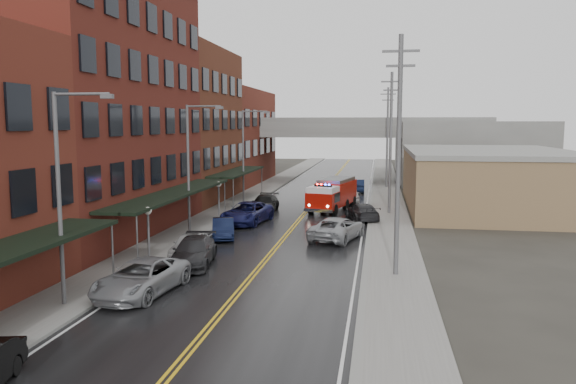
{
  "coord_description": "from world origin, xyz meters",
  "views": [
    {
      "loc": [
        6.24,
        -13.19,
        7.71
      ],
      "look_at": [
        0.06,
        24.99,
        3.0
      ],
      "focal_mm": 35.0,
      "sensor_mm": 36.0,
      "label": 1
    }
  ],
  "objects": [
    {
      "name": "road",
      "position": [
        0.0,
        30.0,
        0.01
      ],
      "size": [
        11.0,
        160.0,
        0.02
      ],
      "primitive_type": "cube",
      "color": "black",
      "rests_on": "ground"
    },
    {
      "name": "sidewalk_left",
      "position": [
        -7.3,
        30.0,
        0.07
      ],
      "size": [
        3.0,
        160.0,
        0.15
      ],
      "primitive_type": "cube",
      "color": "slate",
      "rests_on": "ground"
    },
    {
      "name": "sidewalk_right",
      "position": [
        7.3,
        30.0,
        0.07
      ],
      "size": [
        3.0,
        160.0,
        0.15
      ],
      "primitive_type": "cube",
      "color": "slate",
      "rests_on": "ground"
    },
    {
      "name": "curb_left",
      "position": [
        -5.65,
        30.0,
        0.07
      ],
      "size": [
        0.3,
        160.0,
        0.15
      ],
      "primitive_type": "cube",
      "color": "gray",
      "rests_on": "ground"
    },
    {
      "name": "curb_right",
      "position": [
        5.65,
        30.0,
        0.07
      ],
      "size": [
        0.3,
        160.0,
        0.15
      ],
      "primitive_type": "cube",
      "color": "gray",
      "rests_on": "ground"
    },
    {
      "name": "brick_building_b",
      "position": [
        -13.3,
        23.0,
        9.0
      ],
      "size": [
        9.0,
        20.0,
        18.0
      ],
      "primitive_type": "cube",
      "color": "#5B2218",
      "rests_on": "ground"
    },
    {
      "name": "brick_building_c",
      "position": [
        -13.3,
        40.5,
        7.5
      ],
      "size": [
        9.0,
        15.0,
        15.0
      ],
      "primitive_type": "cube",
      "color": "#5A2B1B",
      "rests_on": "ground"
    },
    {
      "name": "brick_building_far",
      "position": [
        -13.3,
        58.0,
        6.0
      ],
      "size": [
        9.0,
        20.0,
        12.0
      ],
      "primitive_type": "cube",
      "color": "maroon",
      "rests_on": "ground"
    },
    {
      "name": "tan_building",
      "position": [
        16.0,
        40.0,
        2.5
      ],
      "size": [
        14.0,
        22.0,
        5.0
      ],
      "primitive_type": "cube",
      "color": "olive",
      "rests_on": "ground"
    },
    {
      "name": "right_far_block",
      "position": [
        18.0,
        70.0,
        4.0
      ],
      "size": [
        18.0,
        30.0,
        8.0
      ],
      "primitive_type": "cube",
      "color": "slate",
      "rests_on": "ground"
    },
    {
      "name": "awning_1",
      "position": [
        -7.49,
        23.0,
        2.99
      ],
      "size": [
        2.6,
        18.0,
        3.09
      ],
      "color": "black",
      "rests_on": "ground"
    },
    {
      "name": "awning_2",
      "position": [
        -7.49,
        40.5,
        2.99
      ],
      "size": [
        2.6,
        13.0,
        3.09
      ],
      "color": "black",
      "rests_on": "ground"
    },
    {
      "name": "globe_lamp_1",
      "position": [
        -6.4,
        16.0,
        2.31
      ],
      "size": [
        0.44,
        0.44,
        3.12
      ],
      "color": "#59595B",
      "rests_on": "ground"
    },
    {
      "name": "globe_lamp_2",
      "position": [
        -6.4,
        30.0,
        2.31
      ],
      "size": [
        0.44,
        0.44,
        3.12
      ],
      "color": "#59595B",
      "rests_on": "ground"
    },
    {
      "name": "street_lamp_0",
      "position": [
        -6.55,
        8.0,
        5.19
      ],
      "size": [
        2.64,
        0.22,
        9.0
      ],
      "color": "#59595B",
      "rests_on": "ground"
    },
    {
      "name": "street_lamp_1",
      "position": [
        -6.55,
        24.0,
        5.19
      ],
      "size": [
        2.64,
        0.22,
        9.0
      ],
      "color": "#59595B",
      "rests_on": "ground"
    },
    {
      "name": "street_lamp_2",
      "position": [
        -6.55,
        40.0,
        5.19
      ],
      "size": [
        2.64,
        0.22,
        9.0
      ],
      "color": "#59595B",
      "rests_on": "ground"
    },
    {
      "name": "utility_pole_0",
      "position": [
        7.2,
        15.0,
        6.31
      ],
      "size": [
        1.8,
        0.24,
        12.0
      ],
      "color": "#59595B",
      "rests_on": "ground"
    },
    {
      "name": "utility_pole_1",
      "position": [
        7.2,
        35.0,
        6.31
      ],
      "size": [
        1.8,
        0.24,
        12.0
      ],
      "color": "#59595B",
      "rests_on": "ground"
    },
    {
      "name": "utility_pole_2",
      "position": [
        7.2,
        55.0,
        6.31
      ],
      "size": [
        1.8,
        0.24,
        12.0
      ],
      "color": "#59595B",
      "rests_on": "ground"
    },
    {
      "name": "overpass",
      "position": [
        0.0,
        62.0,
        5.99
      ],
      "size": [
        40.0,
        10.0,
        7.5
      ],
      "color": "slate",
      "rests_on": "ground"
    },
    {
      "name": "fire_truck",
      "position": [
        2.19,
        36.6,
        1.51
      ],
      "size": [
        4.37,
        7.97,
        2.78
      ],
      "rotation": [
        0.0,
        0.0,
        -0.23
      ],
      "color": "#990F07",
      "rests_on": "ground"
    },
    {
      "name": "parked_car_left_2",
      "position": [
        -4.29,
        10.2,
        0.78
      ],
      "size": [
        3.23,
        5.87,
        1.56
      ],
      "primitive_type": "imported",
      "rotation": [
        0.0,
        0.0,
        -0.12
      ],
      "color": "gray",
      "rests_on": "ground"
    },
    {
      "name": "parked_car_left_3",
      "position": [
        -3.68,
        15.7,
        0.74
      ],
      "size": [
        2.76,
        5.34,
        1.48
      ],
      "primitive_type": "imported",
      "rotation": [
        0.0,
        0.0,
        0.14
      ],
      "color": "#232325",
      "rests_on": "ground"
    },
    {
      "name": "parked_car_left_4",
      "position": [
        -4.65,
        17.79,
        0.68
      ],
      "size": [
        1.71,
        4.04,
        1.36
      ],
      "primitive_type": "imported",
      "rotation": [
        0.0,
        0.0,
        0.02
      ],
      "color": "#BCBCBC",
      "rests_on": "ground"
    },
    {
      "name": "parked_car_left_5",
      "position": [
        -4.06,
        22.97,
        0.67
      ],
      "size": [
        2.49,
        4.31,
        1.34
      ],
      "primitive_type": "imported",
      "rotation": [
        0.0,
        0.0,
        0.28
      ],
      "color": "black",
      "rests_on": "ground"
    },
    {
      "name": "parked_car_left_6",
      "position": [
        -3.79,
        28.8,
        0.82
      ],
      "size": [
        3.53,
        6.26,
        1.65
      ],
      "primitive_type": "imported",
      "rotation": [
        0.0,
        0.0,
        -0.14
      ],
      "color": "#131647",
      "rests_on": "ground"
    },
    {
      "name": "parked_car_left_7",
      "position": [
        -3.64,
        34.8,
        0.73
      ],
      "size": [
        2.05,
        5.01,
        1.45
      ],
      "primitive_type": "imported",
      "rotation": [
        0.0,
        0.0,
        0.0
      ],
      "color": "black",
      "rests_on": "ground"
    },
    {
      "name": "parked_car_right_0",
      "position": [
        3.6,
        23.8,
        0.76
      ],
      "size": [
        3.92,
        5.96,
        1.52
      ],
      "primitive_type": "imported",
      "rotation": [
        0.0,
        0.0,
        2.86
      ],
      "color": "#96999D",
      "rests_on": "ground"
    },
    {
      "name": "parked_car_right_1",
      "position": [
        5.0,
        31.69,
        0.69
      ],
      "size": [
        3.25,
        5.11,
        1.38
      ],
      "primitive_type": "imported",
      "rotation": [
        0.0,
        0.0,
        3.44
      ],
      "color": "#252527",
      "rests_on": "ground"
    },
    {
      "name": "parked_car_right_2",
      "position": [
        3.6,
        41.8,
        0.71
      ],
      "size": [
        2.05,
        4.32,
        1.43
      ],
      "primitive_type": "imported",
      "rotation": [
        0.0,
        0.0,
        3.23
      ],
      "color": "silver",
      "rests_on": "ground"
    },
    {
      "name": "parked_car_right_3",
      "position": [
        3.9,
        50.64,
        0.73
      ],
      "size": [
        1.72,
        4.48,
        1.46
      ],
      "primitive_type": "imported",
      "rotation": [
        0.0,
        0.0,
        3.18
      ],
      "color": "#0E1732",
      "rests_on": "ground"
    }
  ]
}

